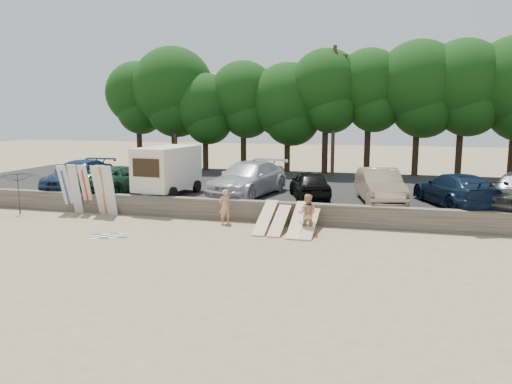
% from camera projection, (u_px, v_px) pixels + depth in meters
% --- Properties ---
extents(ground, '(120.00, 120.00, 0.00)m').
position_uv_depth(ground, '(243.00, 237.00, 20.93)').
color(ground, tan).
rests_on(ground, ground).
extents(seawall, '(44.00, 0.50, 1.00)m').
position_uv_depth(seawall, '(260.00, 211.00, 23.72)').
color(seawall, '#6B6356').
rests_on(seawall, ground).
extents(parking_lot, '(44.00, 14.50, 0.70)m').
position_uv_depth(parking_lot, '(290.00, 191.00, 30.90)').
color(parking_lot, '#282828').
rests_on(parking_lot, ground).
extents(treeline, '(33.57, 6.55, 9.53)m').
position_uv_depth(treeline, '(321.00, 90.00, 36.31)').
color(treeline, '#382616').
rests_on(treeline, parking_lot).
extents(utility_poles, '(25.80, 0.26, 9.00)m').
position_uv_depth(utility_poles, '(334.00, 108.00, 34.85)').
color(utility_poles, '#473321').
rests_on(utility_poles, parking_lot).
extents(box_trailer, '(2.71, 4.32, 2.62)m').
position_uv_depth(box_trailer, '(167.00, 168.00, 26.97)').
color(box_trailer, silver).
rests_on(box_trailer, parking_lot).
extents(car_0, '(2.67, 5.83, 1.65)m').
position_uv_depth(car_0, '(79.00, 175.00, 29.12)').
color(car_0, '#162C4D').
rests_on(car_0, parking_lot).
extents(car_1, '(3.15, 5.62, 1.48)m').
position_uv_depth(car_1, '(120.00, 179.00, 28.07)').
color(car_1, '#153A27').
rests_on(car_1, parking_lot).
extents(car_2, '(3.71, 6.59, 1.80)m').
position_uv_depth(car_2, '(248.00, 179.00, 26.93)').
color(car_2, '#B6B5BA').
rests_on(car_2, parking_lot).
extents(car_3, '(2.98, 4.62, 1.46)m').
position_uv_depth(car_3, '(310.00, 184.00, 26.03)').
color(car_3, black).
rests_on(car_3, parking_lot).
extents(car_4, '(2.81, 5.37, 1.69)m').
position_uv_depth(car_4, '(380.00, 186.00, 24.82)').
color(car_4, '#A08466').
rests_on(car_4, parking_lot).
extents(car_5, '(4.07, 5.91, 1.59)m').
position_uv_depth(car_5, '(455.00, 190.00, 23.89)').
color(car_5, '#0E1C33').
rests_on(car_5, parking_lot).
extents(surfboard_upright_0, '(0.55, 0.85, 2.50)m').
position_uv_depth(surfboard_upright_0, '(66.00, 189.00, 25.70)').
color(surfboard_upright_0, silver).
rests_on(surfboard_upright_0, ground).
extents(surfboard_upright_1, '(0.50, 0.58, 2.56)m').
position_uv_depth(surfboard_upright_1, '(75.00, 189.00, 25.55)').
color(surfboard_upright_1, silver).
rests_on(surfboard_upright_1, ground).
extents(surfboard_upright_2, '(0.51, 0.71, 2.53)m').
position_uv_depth(surfboard_upright_2, '(86.00, 189.00, 25.52)').
color(surfboard_upright_2, silver).
rests_on(surfboard_upright_2, ground).
extents(surfboard_upright_3, '(0.55, 0.70, 2.54)m').
position_uv_depth(surfboard_upright_3, '(99.00, 190.00, 25.16)').
color(surfboard_upright_3, silver).
rests_on(surfboard_upright_3, ground).
extents(surfboard_upright_4, '(0.52, 0.54, 2.57)m').
position_uv_depth(surfboard_upright_4, '(103.00, 190.00, 25.12)').
color(surfboard_upright_4, silver).
rests_on(surfboard_upright_4, ground).
extents(surfboard_upright_5, '(0.52, 0.61, 2.56)m').
position_uv_depth(surfboard_upright_5, '(110.00, 191.00, 24.88)').
color(surfboard_upright_5, silver).
rests_on(surfboard_upright_5, ground).
extents(surfboard_low_0, '(0.56, 2.85, 1.08)m').
position_uv_depth(surfboard_low_0, '(265.00, 217.00, 22.18)').
color(surfboard_low_0, '#D8BD88').
rests_on(surfboard_low_0, ground).
extents(surfboard_low_1, '(0.56, 2.87, 1.00)m').
position_uv_depth(surfboard_low_1, '(280.00, 219.00, 22.01)').
color(surfboard_low_1, '#D8BD88').
rests_on(surfboard_low_1, ground).
extents(surfboard_low_2, '(0.56, 2.83, 1.13)m').
position_uv_depth(surfboard_low_2, '(298.00, 219.00, 21.61)').
color(surfboard_low_2, '#D8BD88').
rests_on(surfboard_low_2, ground).
extents(surfboard_low_3, '(0.56, 2.91, 0.87)m').
position_uv_depth(surfboard_low_3, '(310.00, 223.00, 21.53)').
color(surfboard_low_3, '#D8BD88').
rests_on(surfboard_low_3, ground).
extents(beachgoer_a, '(0.70, 0.70, 1.63)m').
position_uv_depth(beachgoer_a, '(225.00, 207.00, 23.23)').
color(beachgoer_a, tan).
rests_on(beachgoer_a, ground).
extents(beachgoer_b, '(0.86, 0.68, 1.72)m').
position_uv_depth(beachgoer_b, '(307.00, 214.00, 21.35)').
color(beachgoer_b, tan).
rests_on(beachgoer_b, ground).
extents(cooler, '(0.38, 0.30, 0.32)m').
position_uv_depth(cooler, '(284.00, 222.00, 22.88)').
color(cooler, '#248645').
rests_on(cooler, ground).
extents(gear_bag, '(0.34, 0.29, 0.22)m').
position_uv_depth(gear_bag, '(297.00, 224.00, 22.74)').
color(gear_bag, orange).
rests_on(gear_bag, ground).
extents(beach_towel, '(1.99, 1.99, 0.00)m').
position_uv_depth(beach_towel, '(109.00, 236.00, 21.02)').
color(beach_towel, white).
rests_on(beach_towel, ground).
extents(beach_umbrella, '(3.25, 3.27, 2.21)m').
position_uv_depth(beach_umbrella, '(19.00, 192.00, 25.48)').
color(beach_umbrella, '#23222A').
rests_on(beach_umbrella, ground).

